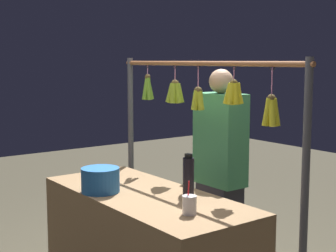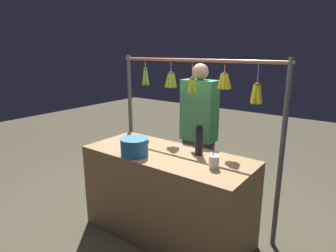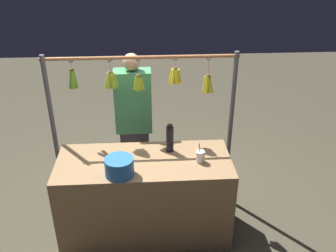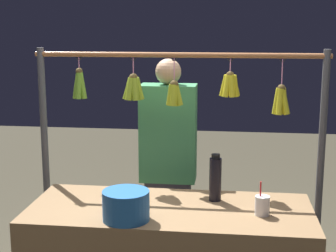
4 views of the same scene
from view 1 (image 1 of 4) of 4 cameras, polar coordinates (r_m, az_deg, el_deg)
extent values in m
cylinder|color=#4C4C51|center=(2.87, 15.11, -9.35)|extent=(0.04, 0.04, 1.67)
cylinder|color=#4C4C51|center=(4.15, -4.20, -3.95)|extent=(0.04, 0.04, 1.67)
cylinder|color=#9E6038|center=(3.36, 3.75, 7.06)|extent=(1.81, 0.03, 0.03)
torus|color=black|center=(2.92, 11.68, 6.51)|extent=(0.04, 0.01, 0.04)
cylinder|color=pink|center=(2.92, 11.63, 4.77)|extent=(0.01, 0.01, 0.17)
sphere|color=brown|center=(2.92, 11.59, 3.07)|extent=(0.05, 0.05, 0.05)
cylinder|color=gold|center=(2.94, 11.20, 1.57)|extent=(0.06, 0.04, 0.16)
cylinder|color=gold|center=(2.92, 11.14, 1.52)|extent=(0.05, 0.06, 0.16)
cylinder|color=gold|center=(2.91, 11.67, 1.48)|extent=(0.07, 0.06, 0.17)
cylinder|color=gold|center=(2.93, 12.00, 1.52)|extent=(0.06, 0.05, 0.16)
cylinder|color=gold|center=(2.95, 11.74, 1.57)|extent=(0.05, 0.06, 0.16)
torus|color=black|center=(3.13, 7.46, 6.66)|extent=(0.04, 0.01, 0.04)
cylinder|color=pink|center=(3.13, 7.44, 5.72)|extent=(0.01, 0.01, 0.10)
sphere|color=brown|center=(3.13, 7.43, 4.82)|extent=(0.05, 0.05, 0.05)
cylinder|color=gold|center=(3.16, 7.02, 3.67)|extent=(0.06, 0.04, 0.14)
cylinder|color=gold|center=(3.13, 6.83, 3.63)|extent=(0.06, 0.06, 0.14)
cylinder|color=gold|center=(3.11, 7.14, 3.60)|extent=(0.05, 0.06, 0.14)
cylinder|color=gold|center=(3.11, 7.63, 3.59)|extent=(0.06, 0.04, 0.14)
cylinder|color=gold|center=(3.12, 7.94, 3.61)|extent=(0.07, 0.05, 0.14)
cylinder|color=gold|center=(3.15, 7.92, 3.64)|extent=(0.04, 0.05, 0.14)
cylinder|color=gold|center=(3.17, 7.40, 3.67)|extent=(0.05, 0.05, 0.14)
torus|color=black|center=(3.38, 3.43, 6.76)|extent=(0.04, 0.01, 0.04)
cylinder|color=pink|center=(3.38, 3.42, 5.36)|extent=(0.01, 0.01, 0.16)
sphere|color=brown|center=(3.39, 3.41, 4.01)|extent=(0.05, 0.05, 0.05)
cylinder|color=#AAB625|center=(3.41, 3.16, 2.93)|extent=(0.06, 0.04, 0.14)
cylinder|color=#AAB625|center=(3.38, 3.12, 2.89)|extent=(0.04, 0.06, 0.14)
cylinder|color=#AAB625|center=(3.38, 3.62, 2.89)|extent=(0.07, 0.04, 0.14)
cylinder|color=#AAB625|center=(3.41, 3.64, 2.93)|extent=(0.04, 0.06, 0.14)
torus|color=black|center=(3.58, 0.80, 6.80)|extent=(0.04, 0.01, 0.04)
cylinder|color=pink|center=(3.58, 0.80, 5.80)|extent=(0.01, 0.01, 0.12)
sphere|color=brown|center=(3.58, 0.80, 4.83)|extent=(0.05, 0.05, 0.05)
cylinder|color=#93AE28|center=(3.61, 0.48, 3.75)|extent=(0.08, 0.04, 0.14)
cylinder|color=#93AE28|center=(3.59, 0.30, 3.72)|extent=(0.06, 0.07, 0.15)
cylinder|color=#93AE28|center=(3.56, 0.60, 3.70)|extent=(0.05, 0.06, 0.15)
cylinder|color=#93AE28|center=(3.56, 1.11, 3.70)|extent=(0.07, 0.04, 0.14)
cylinder|color=#93AE28|center=(3.59, 1.28, 3.73)|extent=(0.06, 0.07, 0.15)
cylinder|color=#93AE28|center=(3.62, 0.95, 3.75)|extent=(0.05, 0.06, 0.15)
torus|color=black|center=(3.86, -2.32, 6.84)|extent=(0.04, 0.01, 0.04)
cylinder|color=pink|center=(3.86, -2.32, 6.18)|extent=(0.01, 0.01, 0.09)
sphere|color=brown|center=(3.86, -2.31, 5.54)|extent=(0.04, 0.04, 0.04)
cylinder|color=#6DA22C|center=(3.88, -2.47, 4.27)|extent=(0.06, 0.04, 0.18)
cylinder|color=#6DA22C|center=(3.86, -2.52, 4.25)|extent=(0.04, 0.06, 0.18)
cylinder|color=#6DA22C|center=(3.85, -2.19, 4.25)|extent=(0.06, 0.04, 0.18)
cylinder|color=#6DA22C|center=(3.87, -2.10, 4.27)|extent=(0.03, 0.07, 0.18)
cylinder|color=black|center=(3.06, 2.32, -5.89)|extent=(0.07, 0.07, 0.25)
cylinder|color=black|center=(3.04, 2.33, -3.38)|extent=(0.05, 0.05, 0.02)
cylinder|color=#235EA5|center=(3.24, -7.63, -6.05)|extent=(0.24, 0.24, 0.16)
cylinder|color=silver|center=(2.77, 2.43, -8.89)|extent=(0.08, 0.08, 0.10)
cylinder|color=red|center=(2.77, 2.28, -8.06)|extent=(0.01, 0.02, 0.18)
cube|color=#2D2D38|center=(3.83, 5.78, -12.03)|extent=(0.30, 0.20, 0.76)
cube|color=#3F8C59|center=(3.66, 5.92, -1.50)|extent=(0.38, 0.20, 0.66)
sphere|color=tan|center=(3.62, 6.01, 5.05)|extent=(0.17, 0.17, 0.17)
camera|label=2|loc=(1.10, -51.47, 8.74)|focal=31.41mm
camera|label=3|loc=(2.90, -61.66, 22.94)|focal=39.32mm
camera|label=4|loc=(2.43, -59.86, 7.65)|focal=54.76mm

